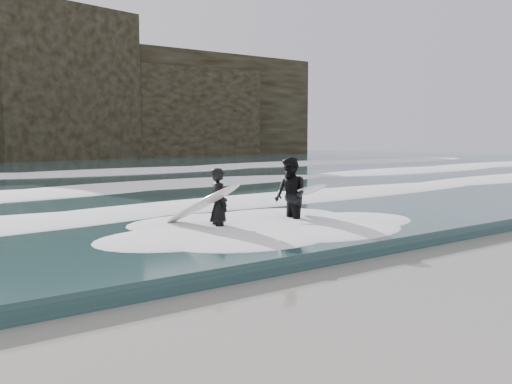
% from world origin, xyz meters
% --- Properties ---
extents(ground, '(120.00, 120.00, 0.00)m').
position_xyz_m(ground, '(0.00, 0.00, 0.00)').
color(ground, '#707456').
rests_on(ground, ground).
extents(foam_near, '(60.00, 3.20, 0.20)m').
position_xyz_m(foam_near, '(0.00, 9.00, 0.40)').
color(foam_near, white).
rests_on(foam_near, sea).
extents(foam_mid, '(60.00, 4.00, 0.24)m').
position_xyz_m(foam_mid, '(0.00, 16.00, 0.42)').
color(foam_mid, white).
rests_on(foam_mid, sea).
extents(surfer_left, '(1.19, 2.19, 1.55)m').
position_xyz_m(surfer_left, '(-0.04, 6.15, 0.79)').
color(surfer_left, black).
rests_on(surfer_left, ground).
extents(surfer_right, '(1.39, 2.12, 1.74)m').
position_xyz_m(surfer_right, '(1.94, 5.92, 0.88)').
color(surfer_right, black).
rests_on(surfer_right, ground).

